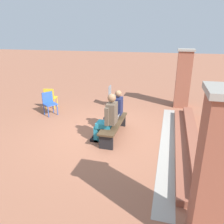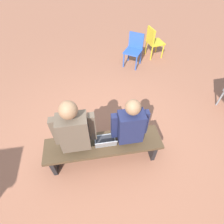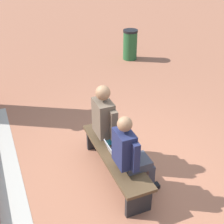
{
  "view_description": "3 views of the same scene",
  "coord_description": "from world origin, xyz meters",
  "px_view_note": "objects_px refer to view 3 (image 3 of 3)",
  "views": [
    {
      "loc": [
        5.77,
        1.72,
        2.9
      ],
      "look_at": [
        0.27,
        0.25,
        0.84
      ],
      "focal_mm": 35.0,
      "sensor_mm": 36.0,
      "label": 1
    },
    {
      "loc": [
        0.18,
        1.72,
        2.74
      ],
      "look_at": [
        -0.13,
        -0.19,
        0.65
      ],
      "focal_mm": 28.0,
      "sensor_mm": 36.0,
      "label": 2
    },
    {
      "loc": [
        -3.32,
        1.72,
        3.39
      ],
      "look_at": [
        0.47,
        0.14,
        0.92
      ],
      "focal_mm": 50.0,
      "sensor_mm": 36.0,
      "label": 3
    }
  ],
  "objects_px": {
    "person_student": "(131,154)",
    "litter_bin": "(130,45)",
    "person_adult": "(110,123)",
    "bench": "(115,158)",
    "laptop": "(115,152)"
  },
  "relations": [
    {
      "from": "bench",
      "to": "litter_bin",
      "type": "xyz_separation_m",
      "value": [
        4.45,
        -2.36,
        0.08
      ]
    },
    {
      "from": "bench",
      "to": "laptop",
      "type": "bearing_deg",
      "value": 159.3
    },
    {
      "from": "litter_bin",
      "to": "laptop",
      "type": "bearing_deg",
      "value": 152.12
    },
    {
      "from": "bench",
      "to": "person_student",
      "type": "bearing_deg",
      "value": -170.4
    },
    {
      "from": "person_student",
      "to": "litter_bin",
      "type": "bearing_deg",
      "value": -25.36
    },
    {
      "from": "person_student",
      "to": "person_adult",
      "type": "height_order",
      "value": "person_adult"
    },
    {
      "from": "person_adult",
      "to": "laptop",
      "type": "bearing_deg",
      "value": 168.55
    },
    {
      "from": "bench",
      "to": "person_adult",
      "type": "relative_size",
      "value": 1.28
    },
    {
      "from": "person_adult",
      "to": "bench",
      "type": "bearing_deg",
      "value": 169.36
    },
    {
      "from": "person_student",
      "to": "laptop",
      "type": "bearing_deg",
      "value": 12.3
    },
    {
      "from": "bench",
      "to": "person_adult",
      "type": "bearing_deg",
      "value": -10.64
    },
    {
      "from": "person_adult",
      "to": "laptop",
      "type": "distance_m",
      "value": 0.48
    },
    {
      "from": "bench",
      "to": "litter_bin",
      "type": "bearing_deg",
      "value": -27.93
    },
    {
      "from": "laptop",
      "to": "person_student",
      "type": "bearing_deg",
      "value": -167.7
    },
    {
      "from": "person_student",
      "to": "litter_bin",
      "type": "xyz_separation_m",
      "value": [
        4.84,
        -2.29,
        -0.27
      ]
    }
  ]
}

